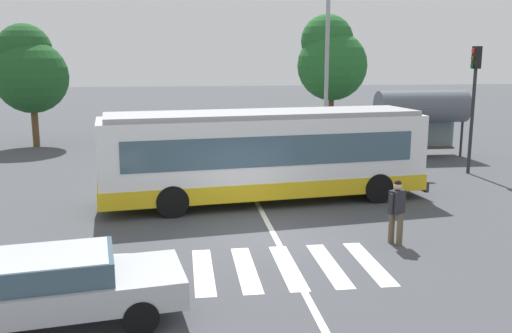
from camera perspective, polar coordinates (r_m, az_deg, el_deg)
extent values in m
plane|color=#424449|center=(15.44, 0.79, -7.06)|extent=(160.00, 160.00, 0.00)
cylinder|color=black|center=(21.18, 9.52, -0.77)|extent=(1.03, 0.42, 1.00)
cylinder|color=black|center=(19.12, 12.40, -2.17)|extent=(1.03, 0.42, 1.00)
cylinder|color=black|center=(19.43, -9.36, -1.85)|extent=(1.03, 0.42, 1.00)
cylinder|color=black|center=(17.16, -8.59, -3.56)|extent=(1.03, 0.42, 1.00)
cube|color=white|center=(18.65, 0.81, 1.28)|extent=(11.00, 3.86, 2.55)
cube|color=gold|center=(18.85, 0.80, -1.71)|extent=(11.11, 3.90, 0.55)
cube|color=#3D5666|center=(18.60, 0.81, 2.21)|extent=(9.72, 3.75, 0.96)
cube|color=#3D5666|center=(20.70, 15.33, 2.45)|extent=(0.32, 2.23, 1.63)
cube|color=black|center=(20.59, 15.45, 4.90)|extent=(0.30, 1.93, 0.28)
cube|color=#99999E|center=(18.46, 0.82, 5.43)|extent=(10.54, 3.60, 0.16)
cube|color=#28282B|center=(21.01, 15.38, -1.32)|extent=(0.43, 2.55, 0.36)
cylinder|color=brown|center=(15.14, 13.75, -6.07)|extent=(0.16, 0.16, 0.85)
cylinder|color=brown|center=(15.00, 14.54, -6.27)|extent=(0.16, 0.16, 0.85)
cube|color=#232328|center=(14.87, 14.28, -3.51)|extent=(0.48, 0.44, 0.60)
cylinder|color=#232328|center=(14.69, 13.73, -3.78)|extent=(0.10, 0.10, 0.55)
cylinder|color=#232328|center=(15.07, 14.80, -3.45)|extent=(0.10, 0.10, 0.55)
sphere|color=tan|center=(14.78, 14.35, -1.97)|extent=(0.22, 0.22, 0.22)
sphere|color=black|center=(14.76, 14.36, -1.72)|extent=(0.19, 0.19, 0.19)
cylinder|color=black|center=(11.87, -12.40, -11.44)|extent=(0.66, 0.29, 0.64)
cylinder|color=black|center=(10.34, -11.72, -14.93)|extent=(0.66, 0.29, 0.64)
cube|color=#B7BABF|center=(10.99, -19.58, -11.93)|extent=(4.72, 2.46, 0.52)
cube|color=#3D5666|center=(10.82, -20.23, -9.60)|extent=(2.37, 1.90, 0.44)
cube|color=#B7BABF|center=(10.76, -20.30, -8.68)|extent=(2.18, 1.80, 0.09)
cylinder|color=black|center=(29.62, -9.48, 2.27)|extent=(0.24, 0.65, 0.64)
cylinder|color=black|center=(29.71, -6.25, 2.39)|extent=(0.24, 0.65, 0.64)
cylinder|color=black|center=(26.87, -9.31, 1.37)|extent=(0.24, 0.65, 0.64)
cylinder|color=black|center=(26.96, -5.75, 1.50)|extent=(0.24, 0.65, 0.64)
cube|color=white|center=(28.23, -7.72, 2.55)|extent=(2.07, 4.60, 0.52)
cube|color=#3D5666|center=(28.07, -7.73, 3.49)|extent=(1.72, 2.25, 0.44)
cube|color=white|center=(28.05, -7.74, 3.86)|extent=(1.64, 2.06, 0.09)
cylinder|color=black|center=(29.69, -3.86, 2.42)|extent=(0.22, 0.65, 0.64)
cylinder|color=black|center=(29.91, -0.67, 2.51)|extent=(0.22, 0.65, 0.64)
cylinder|color=black|center=(26.95, -3.22, 1.53)|extent=(0.22, 0.65, 0.64)
cylinder|color=black|center=(27.19, 0.28, 1.64)|extent=(0.22, 0.65, 0.64)
cube|color=#196B70|center=(28.37, -1.88, 2.69)|extent=(2.00, 4.57, 0.52)
cube|color=#3D5666|center=(28.22, -1.87, 3.62)|extent=(1.69, 2.22, 0.44)
cube|color=#196B70|center=(28.19, -1.87, 4.00)|extent=(1.61, 2.04, 0.09)
cylinder|color=black|center=(29.82, 1.27, 2.48)|extent=(0.23, 0.65, 0.64)
cylinder|color=black|center=(30.21, 4.38, 2.57)|extent=(0.23, 0.65, 0.64)
cylinder|color=black|center=(27.13, 2.49, 1.61)|extent=(0.23, 0.65, 0.64)
cylinder|color=black|center=(27.56, 5.88, 1.71)|extent=(0.23, 0.65, 0.64)
cube|color=#C6B793|center=(28.61, 3.49, 2.74)|extent=(2.05, 4.59, 0.52)
cube|color=#3D5666|center=(28.46, 3.55, 3.67)|extent=(1.71, 2.24, 0.44)
cube|color=#C6B793|center=(28.44, 3.55, 4.04)|extent=(1.63, 2.06, 0.09)
cylinder|color=#28282B|center=(24.79, 21.27, 4.29)|extent=(0.14, 0.14, 4.36)
cube|color=black|center=(24.65, 21.71, 10.36)|extent=(0.28, 0.32, 0.90)
cylinder|color=red|center=(24.57, 21.41, 11.01)|extent=(0.04, 0.20, 0.20)
cylinder|color=#463707|center=(24.57, 21.36, 10.32)|extent=(0.04, 0.20, 0.20)
cylinder|color=#093B10|center=(24.57, 21.31, 9.62)|extent=(0.04, 0.20, 0.20)
cylinder|color=#28282B|center=(27.39, 12.40, 3.20)|extent=(0.12, 0.12, 2.30)
cylinder|color=#28282B|center=(29.14, 20.38, 3.23)|extent=(0.12, 0.12, 2.30)
cube|color=slate|center=(28.81, 15.96, 3.65)|extent=(4.12, 0.04, 1.93)
cylinder|color=#515660|center=(28.05, 16.66, 5.91)|extent=(4.38, 1.54, 1.54)
cube|color=#4C3823|center=(28.29, 16.44, 1.82)|extent=(3.44, 0.36, 0.08)
cylinder|color=#939399|center=(27.88, 7.32, 11.71)|extent=(0.20, 0.20, 10.26)
cylinder|color=brown|center=(32.73, -21.73, 4.04)|extent=(0.36, 0.36, 2.41)
sphere|color=#1E5123|center=(32.55, -22.06, 8.53)|extent=(3.90, 3.90, 3.90)
sphere|color=#1E5123|center=(32.91, -22.70, 10.89)|extent=(2.93, 2.93, 2.93)
cylinder|color=brown|center=(37.27, 7.70, 5.72)|extent=(0.36, 0.36, 2.69)
sphere|color=#236028|center=(37.11, 7.82, 10.24)|extent=(4.55, 4.55, 4.55)
sphere|color=#236028|center=(37.34, 7.31, 12.70)|extent=(3.41, 3.41, 3.41)
cube|color=silver|center=(13.10, -14.24, -10.81)|extent=(0.45, 2.87, 0.01)
cube|color=silver|center=(13.02, -9.85, -10.76)|extent=(0.45, 2.87, 0.01)
cube|color=silver|center=(13.01, -5.43, -10.65)|extent=(0.45, 2.87, 0.01)
cube|color=silver|center=(13.08, -1.04, -10.48)|extent=(0.45, 2.87, 0.01)
cube|color=silver|center=(13.22, 3.28, -10.25)|extent=(0.45, 2.87, 0.01)
cube|color=silver|center=(13.44, 7.48, -9.98)|extent=(0.45, 2.87, 0.01)
cube|color=silver|center=(13.72, 11.52, -9.66)|extent=(0.45, 2.87, 0.01)
cube|color=silver|center=(17.37, 0.76, -4.96)|extent=(0.16, 24.00, 0.01)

